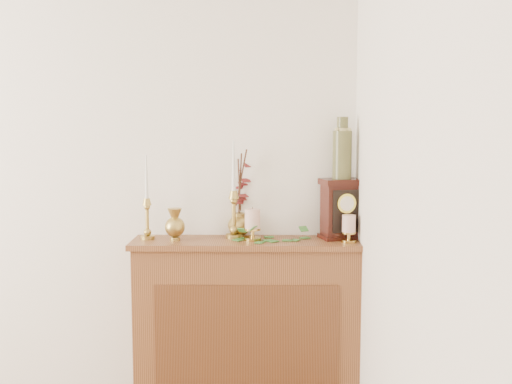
{
  "coord_description": "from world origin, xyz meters",
  "views": [
    {
      "loc": [
        1.49,
        -1.08,
        1.54
      ],
      "look_at": [
        1.45,
        2.05,
        1.2
      ],
      "focal_mm": 42.0,
      "sensor_mm": 36.0,
      "label": 1
    }
  ],
  "objects_px": {
    "bud_vase": "(175,225)",
    "ceramic_vase": "(342,151)",
    "candlestick_left": "(147,212)",
    "ginger_jar": "(241,197)",
    "mantel_clock": "(341,209)",
    "candlestick_center": "(234,206)"
  },
  "relations": [
    {
      "from": "bud_vase",
      "to": "ginger_jar",
      "type": "bearing_deg",
      "value": 25.77
    },
    {
      "from": "candlestick_left",
      "to": "ginger_jar",
      "type": "relative_size",
      "value": 0.94
    },
    {
      "from": "candlestick_left",
      "to": "candlestick_center",
      "type": "bearing_deg",
      "value": 4.81
    },
    {
      "from": "candlestick_left",
      "to": "ceramic_vase",
      "type": "height_order",
      "value": "ceramic_vase"
    },
    {
      "from": "ginger_jar",
      "to": "candlestick_center",
      "type": "bearing_deg",
      "value": -113.3
    },
    {
      "from": "mantel_clock",
      "to": "ceramic_vase",
      "type": "height_order",
      "value": "ceramic_vase"
    },
    {
      "from": "bud_vase",
      "to": "ceramic_vase",
      "type": "bearing_deg",
      "value": 4.64
    },
    {
      "from": "mantel_clock",
      "to": "ceramic_vase",
      "type": "bearing_deg",
      "value": 90.0
    },
    {
      "from": "candlestick_center",
      "to": "bud_vase",
      "type": "distance_m",
      "value": 0.33
    },
    {
      "from": "candlestick_center",
      "to": "mantel_clock",
      "type": "bearing_deg",
      "value": -0.85
    },
    {
      "from": "candlestick_left",
      "to": "ginger_jar",
      "type": "height_order",
      "value": "ginger_jar"
    },
    {
      "from": "ceramic_vase",
      "to": "candlestick_left",
      "type": "bearing_deg",
      "value": -178.18
    },
    {
      "from": "bud_vase",
      "to": "ginger_jar",
      "type": "distance_m",
      "value": 0.41
    },
    {
      "from": "ginger_jar",
      "to": "ceramic_vase",
      "type": "relative_size",
      "value": 1.46
    },
    {
      "from": "candlestick_center",
      "to": "ginger_jar",
      "type": "height_order",
      "value": "candlestick_center"
    },
    {
      "from": "ginger_jar",
      "to": "bud_vase",
      "type": "bearing_deg",
      "value": -154.23
    },
    {
      "from": "mantel_clock",
      "to": "ceramic_vase",
      "type": "xyz_separation_m",
      "value": [
        -0.0,
        0.0,
        0.32
      ]
    },
    {
      "from": "candlestick_left",
      "to": "ginger_jar",
      "type": "distance_m",
      "value": 0.53
    },
    {
      "from": "candlestick_center",
      "to": "mantel_clock",
      "type": "relative_size",
      "value": 1.62
    },
    {
      "from": "candlestick_left",
      "to": "candlestick_center",
      "type": "xyz_separation_m",
      "value": [
        0.47,
        0.04,
        0.02
      ]
    },
    {
      "from": "candlestick_left",
      "to": "ceramic_vase",
      "type": "bearing_deg",
      "value": 1.82
    },
    {
      "from": "candlestick_left",
      "to": "mantel_clock",
      "type": "bearing_deg",
      "value": 1.66
    }
  ]
}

